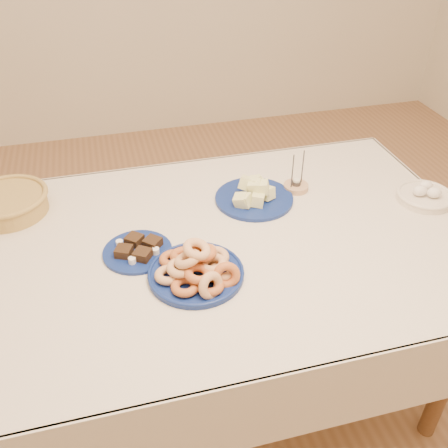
{
  "coord_description": "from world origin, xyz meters",
  "views": [
    {
      "loc": [
        -0.31,
        -1.25,
        1.74
      ],
      "look_at": [
        0.0,
        -0.05,
        0.85
      ],
      "focal_mm": 40.0,
      "sensor_mm": 36.0,
      "label": 1
    }
  ],
  "objects": [
    {
      "name": "ground",
      "position": [
        0.0,
        0.0,
        0.0
      ],
      "size": [
        5.0,
        5.0,
        0.0
      ],
      "primitive_type": "plane",
      "color": "#956846",
      "rests_on": "ground"
    },
    {
      "name": "dining_table",
      "position": [
        0.0,
        0.0,
        0.64
      ],
      "size": [
        1.71,
        1.11,
        0.75
      ],
      "color": "brown",
      "rests_on": "ground"
    },
    {
      "name": "donut_platter",
      "position": [
        -0.11,
        -0.16,
        0.78
      ],
      "size": [
        0.37,
        0.37,
        0.13
      ],
      "rotation": [
        0.0,
        0.0,
        0.38
      ],
      "color": "navy",
      "rests_on": "dining_table"
    },
    {
      "name": "melon_plate",
      "position": [
        0.18,
        0.2,
        0.77
      ],
      "size": [
        0.31,
        0.31,
        0.1
      ],
      "rotation": [
        0.0,
        0.0,
        -0.08
      ],
      "color": "navy",
      "rests_on": "dining_table"
    },
    {
      "name": "brownie_plate",
      "position": [
        -0.27,
        0.0,
        0.76
      ],
      "size": [
        0.28,
        0.28,
        0.04
      ],
      "rotation": [
        0.0,
        0.0,
        -0.36
      ],
      "color": "navy",
      "rests_on": "dining_table"
    },
    {
      "name": "wicker_basket",
      "position": [
        -0.68,
        0.35,
        0.79
      ],
      "size": [
        0.38,
        0.38,
        0.08
      ],
      "rotation": [
        0.0,
        0.0,
        0.43
      ],
      "color": "olive",
      "rests_on": "dining_table"
    },
    {
      "name": "candle_holder",
      "position": [
        0.35,
        0.23,
        0.76
      ],
      "size": [
        0.12,
        0.12,
        0.16
      ],
      "rotation": [
        0.0,
        0.0,
        0.43
      ],
      "color": "tan",
      "rests_on": "dining_table"
    },
    {
      "name": "egg_bowl",
      "position": [
        0.78,
        0.04,
        0.77
      ],
      "size": [
        0.25,
        0.25,
        0.07
      ],
      "rotation": [
        0.0,
        0.0,
        -0.28
      ],
      "color": "beige",
      "rests_on": "dining_table"
    }
  ]
}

